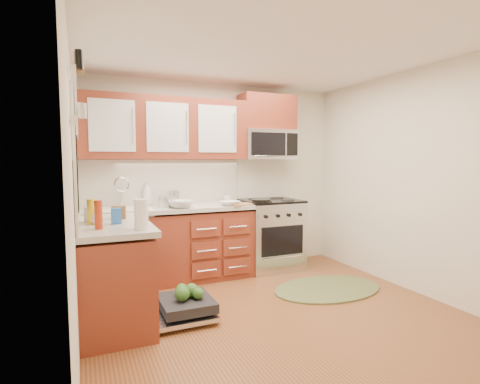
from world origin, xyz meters
name	(u,v)px	position (x,y,z in m)	size (l,w,h in m)	color
floor	(278,316)	(0.00, 0.00, 0.00)	(3.50, 3.50, 0.00)	brown
ceiling	(280,48)	(0.00, 0.00, 2.50)	(3.50, 3.50, 0.00)	white
wall_back	(216,178)	(0.00, 1.75, 1.25)	(3.50, 0.04, 2.50)	silver
wall_front	(449,209)	(0.00, -1.75, 1.25)	(3.50, 0.04, 2.50)	silver
wall_left	(73,193)	(-1.75, 0.00, 1.25)	(0.04, 3.50, 2.50)	silver
wall_right	(417,182)	(1.75, 0.00, 1.25)	(0.04, 3.50, 2.50)	silver
base_cabinet_back	(169,247)	(-0.73, 1.45, 0.42)	(2.05, 0.60, 0.85)	maroon
base_cabinet_left	(113,275)	(-1.45, 0.52, 0.42)	(0.60, 1.25, 0.85)	maroon
countertop_back	(168,209)	(-0.72, 1.44, 0.90)	(2.07, 0.64, 0.05)	#B8B3A8
countertop_left	(113,225)	(-1.44, 0.53, 0.90)	(0.64, 1.27, 0.05)	#B8B3A8
backsplash_back	(163,182)	(-0.73, 1.74, 1.21)	(2.05, 0.02, 0.57)	#B8B5A5
backsplash_left	(76,192)	(-1.74, 0.52, 1.21)	(0.02, 1.25, 0.57)	#B8B5A5
upper_cabinets	(165,129)	(-0.73, 1.57, 1.88)	(2.05, 0.35, 0.75)	maroon
cabinet_over_mw	(267,113)	(0.68, 1.57, 2.13)	(0.76, 0.35, 0.47)	maroon
range	(271,234)	(0.68, 1.43, 0.47)	(0.76, 0.64, 0.95)	silver
microwave	(267,145)	(0.68, 1.55, 1.70)	(0.76, 0.38, 0.40)	silver
sink	(124,220)	(-1.25, 1.42, 0.80)	(0.62, 0.50, 0.26)	white
dishwasher	(182,308)	(-0.86, 0.30, 0.10)	(0.70, 0.60, 0.20)	silver
window	(75,153)	(-1.74, 0.50, 1.55)	(0.03, 1.05, 1.05)	white
window_blind	(77,115)	(-1.71, 0.50, 1.88)	(0.02, 0.96, 0.40)	white
shelf_upper	(73,74)	(-1.72, -0.35, 2.05)	(0.04, 0.40, 0.03)	white
shelf_lower	(75,121)	(-1.72, -0.35, 1.75)	(0.04, 0.40, 0.03)	white
rug	(328,289)	(0.89, 0.41, 0.01)	(1.32, 0.86, 0.02)	#63683B
skillet	(261,201)	(0.40, 1.18, 0.97)	(0.24, 0.24, 0.04)	black
stock_pot	(167,201)	(-0.74, 1.44, 0.99)	(0.22, 0.22, 0.13)	silver
cutting_board	(241,204)	(0.14, 1.22, 0.94)	(0.29, 0.18, 0.02)	#A3714A
canister	(175,197)	(-0.59, 1.65, 1.01)	(0.11, 0.11, 0.18)	silver
paper_towel_roll	(141,214)	(-1.25, 0.06, 1.05)	(0.11, 0.11, 0.25)	white
mustard_bottle	(91,212)	(-1.62, 0.48, 1.04)	(0.07, 0.07, 0.22)	gold
red_bottle	(98,215)	(-1.57, 0.21, 1.04)	(0.06, 0.06, 0.24)	#A92B0E
wooden_box	(119,212)	(-1.37, 0.71, 0.99)	(0.13, 0.09, 0.13)	brown
blue_carton	(116,216)	(-1.42, 0.41, 1.00)	(0.09, 0.05, 0.14)	blue
bowl_a	(230,203)	(0.00, 1.25, 0.95)	(0.23, 0.23, 0.06)	#999999
bowl_b	(181,204)	(-0.61, 1.25, 0.97)	(0.29, 0.29, 0.09)	#999999
cup	(227,198)	(0.13, 1.65, 0.97)	(0.11, 0.11, 0.09)	#999999
soap_bottle_a	(147,193)	(-0.94, 1.68, 1.07)	(0.11, 0.12, 0.30)	#999999
soap_bottle_b	(91,211)	(-1.62, 0.62, 1.03)	(0.09, 0.09, 0.21)	#999999
soap_bottle_c	(97,216)	(-1.57, 0.47, 1.00)	(0.11, 0.11, 0.15)	#999999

